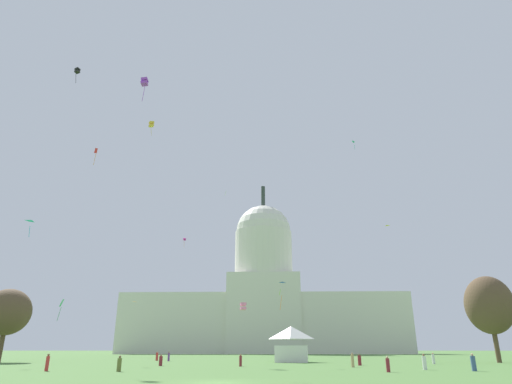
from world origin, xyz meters
The scene contains 31 objects.
ground_plane centered at (0.00, 0.00, 0.00)m, with size 800.00×800.00×0.00m, color #4C7538.
capitol_building centered at (1.15, 157.35, 20.82)m, with size 118.20×26.22×73.67m.
event_tent centered at (7.26, 45.23, 2.90)m, with size 6.12×6.03×5.76m.
tree_east_far centered at (40.74, 43.75, 9.08)m, with size 10.43×10.35×13.88m.
tree_west_near centered at (-41.28, 42.65, 8.04)m, with size 9.78×10.00×11.93m.
person_purple_front_left centered at (-14.80, 50.93, 0.77)m, with size 0.52×0.52×1.66m.
person_maroon_back_right centered at (15.21, 13.71, 0.68)m, with size 0.52×0.52×1.49m.
person_maroon_lawn_far_left centered at (15.84, 31.22, 0.66)m, with size 0.55×0.55×1.49m.
person_red_mid_left centered at (-17.72, 54.04, 0.74)m, with size 0.52×0.52×1.65m.
person_denim_edge_east centered at (24.56, 16.06, 0.77)m, with size 0.60×0.60×1.72m.
person_maroon_back_center centered at (-10.93, 28.77, 0.65)m, with size 0.62×0.62×1.46m.
person_white_near_tent centered at (28.14, 37.78, 0.71)m, with size 0.59×0.59×1.57m.
person_red_deep_crowd centered at (-19.32, 14.67, 0.79)m, with size 0.50×0.50×1.69m.
person_tan_near_tree_west centered at (13.84, 25.30, 0.79)m, with size 0.49×0.49×1.71m.
person_white_front_center centered at (20.48, 18.81, 0.75)m, with size 0.56×0.56×1.66m.
person_maroon_near_tree_east centered at (-0.21, 27.39, 0.71)m, with size 0.45×0.45×1.53m.
person_olive_front_right centered at (-11.63, 14.08, 0.68)m, with size 0.55×0.55×1.52m.
kite_lime_low centered at (5.76, 55.26, 12.20)m, with size 0.55×0.63×4.01m.
kite_gold_high centered at (-23.38, 55.51, 51.10)m, with size 1.45×1.43×3.58m.
kite_orange_low centered at (-30.73, 81.34, 13.01)m, with size 1.21×1.59×0.24m.
kite_blue_mid centered at (7.77, 107.50, 21.84)m, with size 1.77×0.97×0.36m.
kite_black_high centered at (-35.25, 40.96, 55.65)m, with size 1.08×1.05×3.51m.
kite_violet_high centered at (-17.62, 30.63, 45.57)m, with size 1.13×1.07×4.43m.
kite_white_mid centered at (-3.98, 39.25, 28.10)m, with size 0.31×0.74×0.73m.
kite_turquoise_high centered at (27.70, 75.29, 55.18)m, with size 1.16×1.41×1.93m.
kite_green_low centered at (-34.87, 48.39, 9.73)m, with size 0.91×0.82×3.92m.
kite_yellow_mid centered at (35.95, 82.78, 33.64)m, with size 1.35×1.24×0.17m.
kite_cyan_mid centered at (-34.09, 32.45, 21.00)m, with size 1.16×1.39×2.63m.
kite_pink_low centered at (-1.54, 54.13, 9.89)m, with size 1.34×1.37×1.39m.
kite_magenta_high centered at (-30.19, 135.48, 43.24)m, with size 1.27×1.31×3.89m.
kite_red_high centered at (-35.36, 55.07, 43.77)m, with size 0.79×0.41×4.07m.
Camera 1 is at (3.62, -32.32, 2.23)m, focal length 30.26 mm.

